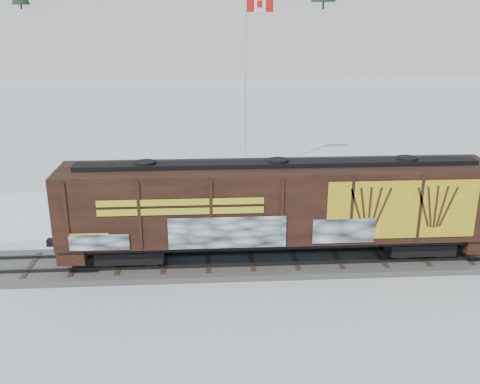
{
  "coord_description": "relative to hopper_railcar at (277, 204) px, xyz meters",
  "views": [
    {
      "loc": [
        -1.96,
        -22.45,
        11.02
      ],
      "look_at": [
        -0.34,
        3.0,
        2.58
      ],
      "focal_mm": 40.0,
      "sensor_mm": 36.0,
      "label": 1
    }
  ],
  "objects": [
    {
      "name": "car_silver",
      "position": [
        -7.84,
        7.56,
        -2.08
      ],
      "size": [
        5.07,
        2.29,
        1.69
      ],
      "primitive_type": "imported",
      "rotation": [
        0.0,
        0.0,
        1.51
      ],
      "color": "#A3A5AB",
      "rests_on": "parking_strip"
    },
    {
      "name": "car_white",
      "position": [
        -0.42,
        7.75,
        -2.11
      ],
      "size": [
        5.21,
        3.41,
        1.62
      ],
      "primitive_type": "imported",
      "rotation": [
        0.0,
        0.0,
        1.95
      ],
      "color": "white",
      "rests_on": "parking_strip"
    },
    {
      "name": "ground",
      "position": [
        -1.15,
        0.01,
        -2.95
      ],
      "size": [
        500.0,
        500.0,
        0.0
      ],
      "primitive_type": "plane",
      "color": "white",
      "rests_on": "ground"
    },
    {
      "name": "hopper_railcar",
      "position": [
        0.0,
        0.0,
        0.0
      ],
      "size": [
        19.23,
        3.06,
        4.51
      ],
      "color": "black",
      "rests_on": "rail_track"
    },
    {
      "name": "rail_track",
      "position": [
        -1.15,
        0.01,
        -2.8
      ],
      "size": [
        50.0,
        3.4,
        0.43
      ],
      "color": "#59544C",
      "rests_on": "ground"
    },
    {
      "name": "car_dark",
      "position": [
        4.62,
        6.48,
        -2.19
      ],
      "size": [
        5.42,
        3.51,
        1.46
      ],
      "primitive_type": "imported",
      "rotation": [
        0.0,
        0.0,
        1.89
      ],
      "color": "black",
      "rests_on": "parking_strip"
    },
    {
      "name": "hillside",
      "position": [
        -1.2,
        139.8,
        11.42
      ],
      "size": [
        360.0,
        110.0,
        93.0
      ],
      "color": "white",
      "rests_on": "ground"
    },
    {
      "name": "parking_strip",
      "position": [
        -1.15,
        7.51,
        -2.93
      ],
      "size": [
        40.0,
        8.0,
        0.03
      ],
      "primitive_type": "cube",
      "color": "white",
      "rests_on": "ground"
    },
    {
      "name": "flagpole",
      "position": [
        -0.34,
        14.15,
        1.71
      ],
      "size": [
        2.3,
        0.9,
        12.43
      ],
      "color": "silver",
      "rests_on": "ground"
    }
  ]
}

